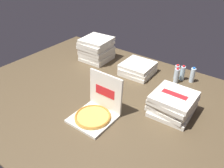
% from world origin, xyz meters
% --- Properties ---
extents(ground_plane, '(3.20, 2.40, 0.02)m').
position_xyz_m(ground_plane, '(0.00, 0.00, -0.01)').
color(ground_plane, '#4C3D28').
extents(open_pizza_box, '(0.39, 0.43, 0.42)m').
position_xyz_m(open_pizza_box, '(0.15, -0.30, 0.08)').
color(open_pizza_box, silver).
rests_on(open_pizza_box, ground_plane).
extents(pizza_stack_center_near, '(0.42, 0.42, 0.33)m').
position_xyz_m(pizza_stack_center_near, '(-0.68, 0.69, 0.16)').
color(pizza_stack_center_near, silver).
rests_on(pizza_stack_center_near, ground_plane).
extents(pizza_stack_right_far, '(0.42, 0.42, 0.24)m').
position_xyz_m(pizza_stack_right_far, '(0.73, 0.20, 0.12)').
color(pizza_stack_right_far, silver).
rests_on(pizza_stack_right_far, ground_plane).
extents(pizza_stack_center_far, '(0.41, 0.42, 0.14)m').
position_xyz_m(pizza_stack_center_far, '(0.03, 0.70, 0.07)').
color(pizza_stack_center_far, silver).
rests_on(pizza_stack_center_far, ground_plane).
extents(water_bottle_0, '(0.06, 0.06, 0.20)m').
position_xyz_m(water_bottle_0, '(0.53, 0.78, 0.10)').
color(water_bottle_0, silver).
rests_on(water_bottle_0, ground_plane).
extents(water_bottle_1, '(0.06, 0.06, 0.20)m').
position_xyz_m(water_bottle_1, '(0.56, 0.89, 0.10)').
color(water_bottle_1, silver).
rests_on(water_bottle_1, ground_plane).
extents(water_bottle_2, '(0.06, 0.06, 0.20)m').
position_xyz_m(water_bottle_2, '(0.68, 0.91, 0.10)').
color(water_bottle_2, silver).
rests_on(water_bottle_2, ground_plane).
extents(water_bottle_3, '(0.06, 0.06, 0.20)m').
position_xyz_m(water_bottle_3, '(0.49, 0.87, 0.10)').
color(water_bottle_3, silver).
rests_on(water_bottle_3, ground_plane).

